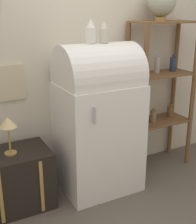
# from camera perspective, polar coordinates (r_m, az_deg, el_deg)

# --- Properties ---
(ground_plane) EXTENTS (12.00, 12.00, 0.00)m
(ground_plane) POSITION_cam_1_polar(r_m,az_deg,el_deg) (3.22, 2.01, -15.04)
(ground_plane) COLOR #60564C
(wall_back) EXTENTS (7.00, 0.09, 2.70)m
(wall_back) POSITION_cam_1_polar(r_m,az_deg,el_deg) (3.22, -2.95, 10.81)
(wall_back) COLOR beige
(wall_back) RESTS_ON ground_plane
(refrigerator) EXTENTS (0.76, 0.66, 1.48)m
(refrigerator) POSITION_cam_1_polar(r_m,az_deg,el_deg) (3.07, 0.01, -0.91)
(refrigerator) COLOR white
(refrigerator) RESTS_ON ground_plane
(suitcase_trunk) EXTENTS (0.64, 0.48, 0.55)m
(suitcase_trunk) POSITION_cam_1_polar(r_m,az_deg,el_deg) (3.05, -14.89, -11.80)
(suitcase_trunk) COLOR black
(suitcase_trunk) RESTS_ON ground_plane
(shelf_unit) EXTENTS (0.73, 0.38, 1.65)m
(shelf_unit) POSITION_cam_1_polar(r_m,az_deg,el_deg) (3.55, 11.41, 4.60)
(shelf_unit) COLOR brown
(shelf_unit) RESTS_ON ground_plane
(globe) EXTENTS (0.30, 0.30, 0.34)m
(globe) POSITION_cam_1_polar(r_m,az_deg,el_deg) (3.44, 11.55, 19.10)
(globe) COLOR #AD8942
(globe) RESTS_ON shelf_unit
(vase_left) EXTENTS (0.09, 0.09, 0.21)m
(vase_left) POSITION_cam_1_polar(r_m,az_deg,el_deg) (2.86, -1.35, 14.41)
(vase_left) COLOR white
(vase_left) RESTS_ON refrigerator
(vase_center) EXTENTS (0.08, 0.08, 0.19)m
(vase_center) POSITION_cam_1_polar(r_m,az_deg,el_deg) (2.91, 1.09, 14.31)
(vase_center) COLOR beige
(vase_center) RESTS_ON refrigerator
(desk_lamp) EXTENTS (0.15, 0.15, 0.35)m
(desk_lamp) POSITION_cam_1_polar(r_m,az_deg,el_deg) (2.79, -16.14, -2.34)
(desk_lamp) COLOR #AD8942
(desk_lamp) RESTS_ON suitcase_trunk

